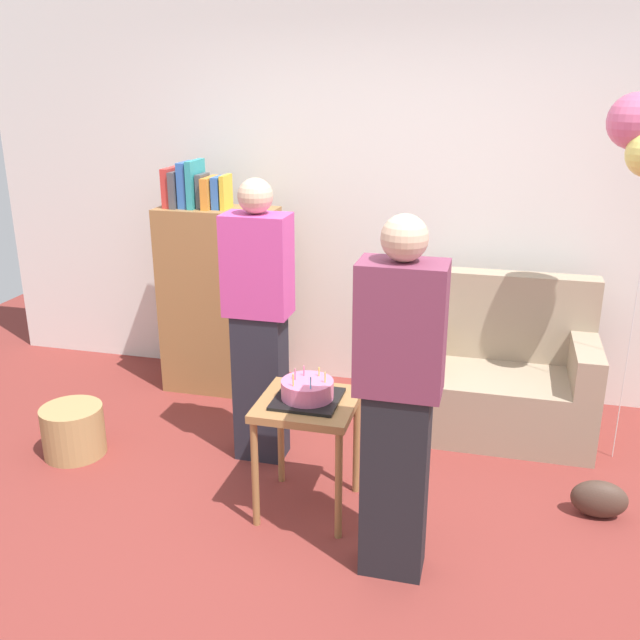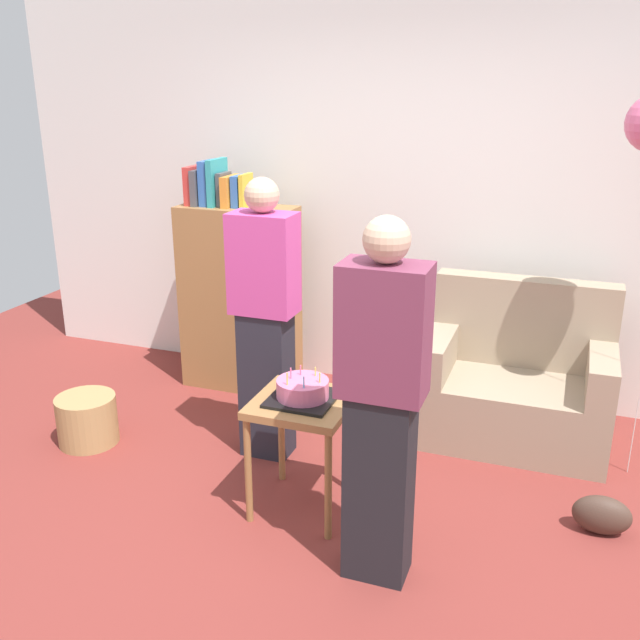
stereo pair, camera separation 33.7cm
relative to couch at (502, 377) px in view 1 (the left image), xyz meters
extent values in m
plane|color=maroon|center=(-0.81, -1.49, -0.34)|extent=(8.00, 8.00, 0.00)
cube|color=silver|center=(-0.81, 0.56, 1.01)|extent=(6.00, 0.10, 2.70)
cube|color=gray|center=(0.00, -0.06, -0.14)|extent=(1.10, 0.70, 0.40)
cube|color=gray|center=(0.00, 0.21, 0.34)|extent=(1.10, 0.16, 0.56)
cube|color=gray|center=(-0.47, -0.06, 0.18)|extent=(0.16, 0.70, 0.24)
cube|color=gray|center=(0.47, -0.06, 0.18)|extent=(0.16, 0.70, 0.24)
cube|color=olive|center=(-1.93, 0.13, 0.31)|extent=(0.80, 0.36, 1.30)
cube|color=red|center=(-2.24, 0.13, 1.09)|extent=(0.05, 0.22, 0.26)
cube|color=#4C4C51|center=(-2.19, 0.13, 1.08)|extent=(0.04, 0.25, 0.24)
cube|color=#3366B7|center=(-2.13, 0.13, 1.11)|extent=(0.06, 0.21, 0.30)
cube|color=teal|center=(-2.07, 0.13, 1.12)|extent=(0.04, 0.24, 0.31)
cube|color=#4C4C51|center=(-2.02, 0.13, 1.07)|extent=(0.04, 0.16, 0.22)
cube|color=orange|center=(-1.96, 0.13, 1.06)|extent=(0.05, 0.23, 0.20)
cube|color=#3366B7|center=(-1.90, 0.13, 1.06)|extent=(0.05, 0.17, 0.21)
cube|color=gold|center=(-1.85, 0.13, 1.07)|extent=(0.03, 0.16, 0.22)
cube|color=olive|center=(-0.94, -1.18, 0.25)|extent=(0.48, 0.48, 0.04)
cylinder|color=olive|center=(-1.15, -1.39, -0.05)|extent=(0.04, 0.04, 0.57)
cylinder|color=olive|center=(-0.73, -1.39, -0.05)|extent=(0.04, 0.04, 0.57)
cylinder|color=olive|center=(-1.15, -0.97, -0.05)|extent=(0.04, 0.04, 0.57)
cylinder|color=olive|center=(-0.73, -0.97, -0.05)|extent=(0.04, 0.04, 0.57)
cube|color=black|center=(-0.94, -1.18, 0.28)|extent=(0.32, 0.32, 0.02)
cylinder|color=#D66B93|center=(-0.94, -1.18, 0.33)|extent=(0.26, 0.26, 0.09)
cylinder|color=#F2CC4C|center=(-0.85, -1.18, 0.40)|extent=(0.01, 0.01, 0.05)
cylinder|color=#F2CC4C|center=(-0.90, -1.11, 0.40)|extent=(0.01, 0.01, 0.05)
cylinder|color=#EA668C|center=(-0.97, -1.12, 0.40)|extent=(0.01, 0.01, 0.05)
cylinder|color=#EA668C|center=(-1.00, -1.18, 0.41)|extent=(0.01, 0.01, 0.06)
cylinder|color=#F2CC4C|center=(-0.99, -1.26, 0.41)|extent=(0.01, 0.01, 0.06)
cylinder|color=#66B2E5|center=(-0.90, -1.26, 0.41)|extent=(0.01, 0.01, 0.06)
cube|color=#23232D|center=(-1.35, -0.72, 0.10)|extent=(0.28, 0.20, 0.88)
cube|color=#C6428E|center=(-1.35, -0.72, 0.82)|extent=(0.36, 0.22, 0.56)
sphere|color=#D1A889|center=(-1.35, -0.72, 1.19)|extent=(0.19, 0.19, 0.19)
cube|color=black|center=(-0.44, -1.54, 0.10)|extent=(0.28, 0.20, 0.88)
cube|color=#75334C|center=(-0.44, -1.54, 0.82)|extent=(0.36, 0.22, 0.56)
sphere|color=#D1A889|center=(-0.44, -1.54, 1.19)|extent=(0.19, 0.19, 0.19)
cylinder|color=#A88451|center=(-2.43, -0.99, -0.19)|extent=(0.36, 0.36, 0.30)
ellipsoid|color=#473328|center=(0.51, -0.89, -0.24)|extent=(0.28, 0.14, 0.20)
cylinder|color=silver|center=(0.67, -0.23, 0.55)|extent=(0.00, 0.00, 1.78)
sphere|color=#D65B84|center=(0.55, -0.14, 1.57)|extent=(0.29, 0.29, 0.29)
camera|label=1|loc=(-0.09, -4.25, 1.79)|focal=39.78mm
camera|label=2|loc=(0.23, -4.15, 1.79)|focal=39.78mm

